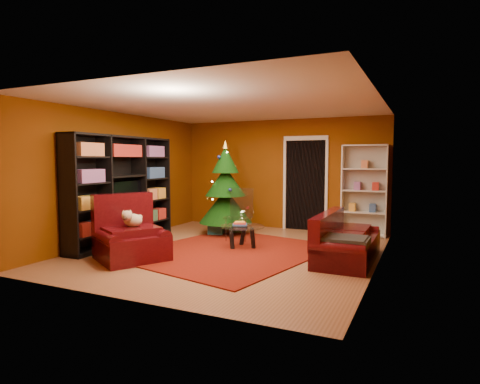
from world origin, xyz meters
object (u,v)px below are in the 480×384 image
at_px(gift_box_green, 238,227).
at_px(white_bookshelf, 364,191).
at_px(gift_box_teal, 216,227).
at_px(armchair, 131,234).
at_px(sofa, 348,236).
at_px(acrylic_chair, 239,217).
at_px(christmas_tree, 225,189).
at_px(media_unit, 122,190).
at_px(rug, 229,251).
at_px(coffee_table, 242,237).
at_px(gift_box_red, 216,225).
at_px(dog, 133,220).

relative_size(gift_box_green, white_bookshelf, 0.13).
relative_size(gift_box_teal, armchair, 0.29).
xyz_separation_m(gift_box_teal, gift_box_green, (0.37, 0.39, -0.03)).
relative_size(armchair, sofa, 0.60).
xyz_separation_m(gift_box_green, acrylic_chair, (0.38, -0.80, 0.35)).
relative_size(christmas_tree, gift_box_teal, 6.44).
relative_size(media_unit, christmas_tree, 1.32).
bearing_deg(sofa, acrylic_chair, 73.27).
distance_m(rug, armchair, 1.74).
bearing_deg(rug, coffee_table, 76.20).
height_order(gift_box_red, coffee_table, coffee_table).
relative_size(rug, acrylic_chair, 3.49).
distance_m(rug, white_bookshelf, 3.40).
distance_m(gift_box_teal, white_bookshelf, 3.32).
relative_size(christmas_tree, gift_box_red, 9.96).
height_order(rug, acrylic_chair, acrylic_chair).
bearing_deg(gift_box_red, coffee_table, -48.43).
bearing_deg(gift_box_teal, coffee_table, -42.32).
bearing_deg(gift_box_red, armchair, -87.68).
relative_size(gift_box_teal, dog, 0.81).
distance_m(gift_box_red, acrylic_chair, 1.52).
bearing_deg(coffee_table, dog, -131.31).
relative_size(gift_box_red, armchair, 0.19).
bearing_deg(acrylic_chair, dog, -122.17).
distance_m(christmas_tree, white_bookshelf, 3.01).
bearing_deg(rug, armchair, -135.49).
height_order(christmas_tree, acrylic_chair, christmas_tree).
xyz_separation_m(rug, dog, (-1.22, -1.12, 0.64)).
distance_m(gift_box_green, dog, 3.00).
bearing_deg(gift_box_teal, dog, -94.86).
bearing_deg(armchair, media_unit, 76.63).
distance_m(gift_box_teal, acrylic_chair, 0.91).
bearing_deg(coffee_table, rug, -103.80).
xyz_separation_m(gift_box_red, dog, (0.11, -3.11, 0.54)).
bearing_deg(christmas_tree, sofa, -23.54).
bearing_deg(gift_box_teal, gift_box_red, 118.16).
distance_m(gift_box_green, sofa, 3.09).
relative_size(gift_box_green, dog, 0.64).
xyz_separation_m(gift_box_teal, gift_box_red, (-0.32, 0.61, -0.06)).
bearing_deg(sofa, dog, 113.27).
bearing_deg(media_unit, christmas_tree, 49.54).
bearing_deg(gift_box_teal, white_bookshelf, 22.08).
bearing_deg(gift_box_red, acrylic_chair, -43.52).
xyz_separation_m(gift_box_red, coffee_table, (1.43, -1.61, 0.11)).
distance_m(media_unit, dog, 1.45).
distance_m(media_unit, coffee_table, 2.56).
distance_m(gift_box_red, dog, 3.16).
bearing_deg(coffee_table, white_bookshelf, 49.73).
xyz_separation_m(sofa, acrylic_chair, (-2.31, 0.70, 0.08)).
distance_m(armchair, sofa, 3.56).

